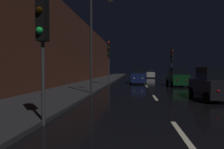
# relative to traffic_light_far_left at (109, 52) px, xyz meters

# --- Properties ---
(ground) EXTENTS (25.39, 84.00, 0.02)m
(ground) POSITION_rel_traffic_light_far_left_xyz_m (4.19, 6.42, -3.75)
(ground) COLOR black
(sidewalk_left) EXTENTS (4.40, 84.00, 0.15)m
(sidewalk_left) POSITION_rel_traffic_light_far_left_xyz_m (-2.30, 6.42, -3.67)
(sidewalk_left) COLOR #28282B
(sidewalk_left) RESTS_ON ground
(building_facade_left) EXTENTS (0.80, 63.00, 8.86)m
(building_facade_left) POSITION_rel_traffic_light_far_left_xyz_m (-4.90, 2.92, 0.69)
(building_facade_left) COLOR #472319
(building_facade_left) RESTS_ON ground
(lane_centerline) EXTENTS (0.16, 19.91, 0.01)m
(lane_centerline) POSITION_rel_traffic_light_far_left_xyz_m (4.19, -5.35, -3.74)
(lane_centerline) COLOR beige
(lane_centerline) RESTS_ON ground
(traffic_light_far_left) EXTENTS (0.36, 0.48, 5.12)m
(traffic_light_far_left) POSITION_rel_traffic_light_far_left_xyz_m (0.00, 0.00, 0.00)
(traffic_light_far_left) COLOR #38383A
(traffic_light_far_left) RESTS_ON ground
(traffic_light_near_left) EXTENTS (0.32, 0.46, 4.64)m
(traffic_light_near_left) POSITION_rel_traffic_light_far_left_xyz_m (-0.10, -14.88, -0.39)
(traffic_light_near_left) COLOR #38383A
(traffic_light_near_left) RESTS_ON ground
(traffic_light_far_right) EXTENTS (0.37, 0.48, 4.80)m
(traffic_light_far_right) POSITION_rel_traffic_light_far_left_xyz_m (8.39, 7.45, -0.26)
(traffic_light_far_right) COLOR #38383A
(traffic_light_far_right) RESTS_ON ground
(streetlamp_overhead) EXTENTS (1.70, 0.44, 6.98)m
(streetlamp_overhead) POSITION_rel_traffic_light_far_left_xyz_m (0.26, -7.65, 0.91)
(streetlamp_overhead) COLOR #2D2D30
(streetlamp_overhead) RESTS_ON ground
(car_approaching_headlights) EXTENTS (1.96, 4.24, 2.14)m
(car_approaching_headlights) POSITION_rel_traffic_light_far_left_xyz_m (3.34, 3.36, -2.77)
(car_approaching_headlights) COLOR #141E51
(car_approaching_headlights) RESTS_ON ground
(car_distant_taillights) EXTENTS (1.84, 3.99, 2.01)m
(car_distant_taillights) POSITION_rel_traffic_light_far_left_xyz_m (6.24, 19.53, -2.82)
(car_distant_taillights) COLOR silver
(car_distant_taillights) RESTS_ON ground
(car_parked_right_near) EXTENTS (1.81, 3.92, 1.98)m
(car_parked_right_near) POSITION_rel_traffic_light_far_left_xyz_m (7.59, -8.67, -2.84)
(car_parked_right_near) COLOR black
(car_parked_right_near) RESTS_ON ground
(car_parked_right_far) EXTENTS (1.86, 4.03, 2.03)m
(car_parked_right_far) POSITION_rel_traffic_light_far_left_xyz_m (7.59, 0.39, -2.82)
(car_parked_right_far) COLOR #0F3819
(car_parked_right_far) RESTS_ON ground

